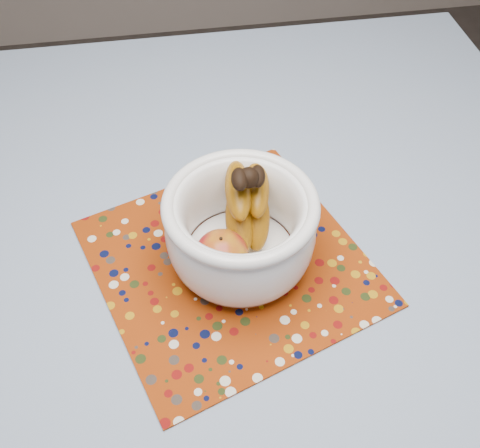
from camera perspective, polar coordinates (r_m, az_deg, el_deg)
The scene contains 4 objects.
table at distance 1.01m, azimuth -0.61°, elevation -4.86°, with size 1.20×1.20×0.75m.
tablecloth at distance 0.95m, azimuth -0.65°, elevation -1.95°, with size 1.32×1.32×0.01m, color #6585A8.
placemat at distance 0.91m, azimuth -1.05°, elevation -3.92°, with size 0.41×0.41×0.00m, color #832C07.
fruit_bowl at distance 0.85m, azimuth 0.24°, elevation -0.05°, with size 0.23×0.23×0.18m.
Camera 1 is at (-0.09, -0.59, 1.49)m, focal length 42.00 mm.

